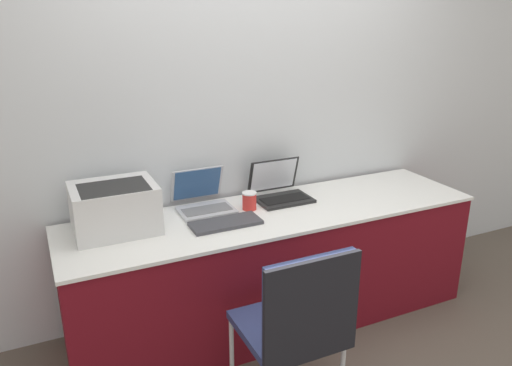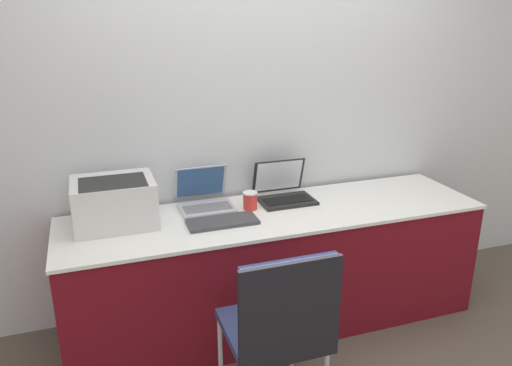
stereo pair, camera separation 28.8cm
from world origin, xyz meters
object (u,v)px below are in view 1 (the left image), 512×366
Objects in this scene: coffee_cup at (249,201)px; laptop_left at (203,200)px; laptop_right at (280,190)px; chair at (299,318)px; printer at (115,206)px; external_keyboard at (226,223)px.

laptop_left is at bearing 152.77° from coffee_cup.
coffee_cup is (-0.25, -0.09, 0.00)m from laptop_right.
laptop_right reaches higher than chair.
chair is at bearing -112.54° from laptop_right.
printer is 0.54m from laptop_left.
printer is 0.49× the size of chair.
chair is at bearing -99.20° from coffee_cup.
external_keyboard is at bearing -144.38° from coffee_cup.
laptop_right is at bearing 27.27° from external_keyboard.
printer is 4.10× the size of coffee_cup.
laptop_right is 0.26m from coffee_cup.
laptop_left is 0.36× the size of chair.
printer reaches higher than chair.
chair is at bearing -53.95° from printer.
laptop_right reaches higher than coffee_cup.
external_keyboard is (0.56, -0.18, -0.13)m from printer.
laptop_right is at bearing 67.46° from chair.
external_keyboard is at bearing -152.73° from laptop_right.
coffee_cup is at bearing 80.80° from chair.
external_keyboard is (0.03, -0.28, -0.04)m from laptop_left.
laptop_left is at bearing 175.29° from laptop_right.
chair is at bearing -83.60° from laptop_left.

